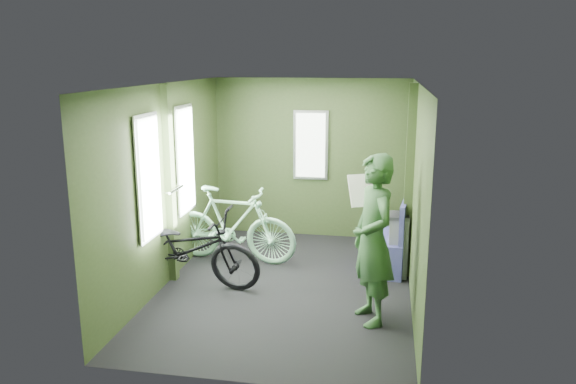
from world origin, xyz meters
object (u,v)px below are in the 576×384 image
(passenger, at_px, (373,240))
(waste_box, at_px, (398,245))
(bicycle_mint, at_px, (233,262))
(bicycle_black, at_px, (189,285))
(bench_seat, at_px, (388,248))

(passenger, distance_m, waste_box, 1.39)
(bicycle_mint, distance_m, waste_box, 2.12)
(waste_box, bearing_deg, bicycle_mint, 178.06)
(bicycle_black, xyz_separation_m, bench_seat, (2.26, 0.96, 0.27))
(waste_box, distance_m, bench_seat, 0.26)
(bicycle_mint, distance_m, bench_seat, 1.99)
(bicycle_black, xyz_separation_m, waste_box, (2.38, 0.75, 0.38))
(bicycle_black, xyz_separation_m, bicycle_mint, (0.30, 0.83, 0.00))
(passenger, bearing_deg, bicycle_black, -128.20)
(bicycle_mint, bearing_deg, waste_box, -85.93)
(passenger, distance_m, bench_seat, 1.60)
(bicycle_black, bearing_deg, bicycle_mint, -11.54)
(passenger, relative_size, bench_seat, 1.88)
(bicycle_black, distance_m, bicycle_mint, 0.88)
(bicycle_mint, xyz_separation_m, waste_box, (2.08, -0.07, 0.38))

